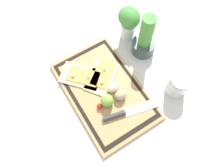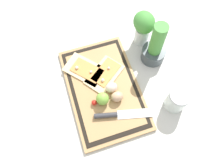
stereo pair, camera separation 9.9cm
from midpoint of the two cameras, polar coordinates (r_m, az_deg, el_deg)
The scene contains 12 objects.
ground_plane at distance 1.01m, azimuth 0.64°, elevation -1.77°, with size 6.00×6.00×0.00m, color silver.
cutting_board at distance 1.01m, azimuth 0.65°, elevation -1.57°, with size 0.50×0.32×0.02m.
pizza_slice_near at distance 1.04m, azimuth -4.37°, elevation 3.46°, with size 0.21×0.21×0.02m.
pizza_slice_far at distance 1.02m, azimuth 0.85°, elevation 2.29°, with size 0.20×0.21×0.02m.
knife at distance 0.95m, azimuth 3.69°, elevation -8.40°, with size 0.09×0.26×0.02m.
egg_brown at distance 0.96m, azimuth 4.29°, elevation -3.66°, with size 0.05×0.06×0.05m, color tan.
egg_pink at distance 0.97m, azimuth 2.73°, elevation -1.24°, with size 0.05×0.06×0.05m, color beige.
lime at distance 0.95m, azimuth 0.48°, elevation -4.21°, with size 0.06×0.06×0.06m, color #7FB742.
cherry_tomato_red at distance 0.96m, azimuth -1.75°, elevation -5.23°, with size 0.02×0.02×0.02m, color red.
herb_pot at distance 1.05m, azimuth 13.80°, elevation 8.75°, with size 0.11×0.11×0.24m.
sauce_jar at distance 1.00m, azimuth 19.23°, elevation -4.39°, with size 0.09×0.09×0.11m.
herb_glass at distance 1.08m, azimuth 10.89°, elevation 14.31°, with size 0.11×0.10×0.19m.
Camera 2 is at (0.38, -0.09, 0.94)m, focal length 35.00 mm.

